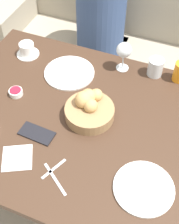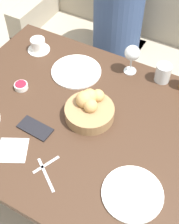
{
  "view_description": "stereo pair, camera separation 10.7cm",
  "coord_description": "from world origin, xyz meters",
  "px_view_note": "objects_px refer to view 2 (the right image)",
  "views": [
    {
      "loc": [
        0.39,
        -0.79,
        1.85
      ],
      "look_at": [
        0.06,
        0.03,
        0.81
      ],
      "focal_mm": 50.0,
      "sensor_mm": 36.0,
      "label": 1
    },
    {
      "loc": [
        0.49,
        -0.74,
        1.85
      ],
      "look_at": [
        0.06,
        0.03,
        0.81
      ],
      "focal_mm": 50.0,
      "sensor_mm": 36.0,
      "label": 2
    }
  ],
  "objects_px": {
    "plate_near_right": "(132,194)",
    "jam_bowl_berry": "(21,86)",
    "wine_glass": "(132,54)",
    "napkin": "(13,150)",
    "spoon_coffee": "(46,165)",
    "bread_basket": "(89,108)",
    "plate_far_center": "(76,71)",
    "water_tumbler": "(163,73)",
    "seated_person": "(116,42)",
    "couch": "(130,53)",
    "knife_silver": "(46,175)",
    "cell_phone": "(35,128)",
    "coffee_cup": "(38,45)"
  },
  "relations": [
    {
      "from": "couch",
      "to": "plate_near_right",
      "type": "xyz_separation_m",
      "value": [
        0.54,
        -1.3,
        0.47
      ]
    },
    {
      "from": "jam_bowl_berry",
      "to": "bread_basket",
      "type": "bearing_deg",
      "value": 2.13
    },
    {
      "from": "plate_near_right",
      "to": "spoon_coffee",
      "type": "relative_size",
      "value": 2.01
    },
    {
      "from": "plate_far_center",
      "to": "wine_glass",
      "type": "relative_size",
      "value": 1.62
    },
    {
      "from": "bread_basket",
      "to": "wine_glass",
      "type": "bearing_deg",
      "value": 83.15
    },
    {
      "from": "water_tumbler",
      "to": "napkin",
      "type": "distance_m",
      "value": 0.79
    },
    {
      "from": "knife_silver",
      "to": "napkin",
      "type": "xyz_separation_m",
      "value": [
        -0.18,
        0.03,
        0.0
      ]
    },
    {
      "from": "couch",
      "to": "water_tumbler",
      "type": "height_order",
      "value": "water_tumbler"
    },
    {
      "from": "plate_far_center",
      "to": "bread_basket",
      "type": "bearing_deg",
      "value": -47.68
    },
    {
      "from": "seated_person",
      "to": "jam_bowl_berry",
      "type": "bearing_deg",
      "value": -95.99
    },
    {
      "from": "wine_glass",
      "to": "napkin",
      "type": "xyz_separation_m",
      "value": [
        -0.22,
        -0.67,
        -0.11
      ]
    },
    {
      "from": "water_tumbler",
      "to": "coffee_cup",
      "type": "relative_size",
      "value": 0.76
    },
    {
      "from": "couch",
      "to": "knife_silver",
      "type": "xyz_separation_m",
      "value": [
        0.21,
        -1.38,
        0.47
      ]
    },
    {
      "from": "water_tumbler",
      "to": "jam_bowl_berry",
      "type": "bearing_deg",
      "value": -146.26
    },
    {
      "from": "wine_glass",
      "to": "knife_silver",
      "type": "bearing_deg",
      "value": -93.45
    },
    {
      "from": "jam_bowl_berry",
      "to": "napkin",
      "type": "distance_m",
      "value": 0.36
    },
    {
      "from": "bread_basket",
      "to": "spoon_coffee",
      "type": "xyz_separation_m",
      "value": [
        -0.02,
        -0.31,
        -0.04
      ]
    },
    {
      "from": "plate_near_right",
      "to": "knife_silver",
      "type": "distance_m",
      "value": 0.34
    },
    {
      "from": "seated_person",
      "to": "coffee_cup",
      "type": "height_order",
      "value": "seated_person"
    },
    {
      "from": "spoon_coffee",
      "to": "bread_basket",
      "type": "bearing_deg",
      "value": 85.56
    },
    {
      "from": "plate_near_right",
      "to": "knife_silver",
      "type": "bearing_deg",
      "value": -164.74
    },
    {
      "from": "wine_glass",
      "to": "spoon_coffee",
      "type": "distance_m",
      "value": 0.67
    },
    {
      "from": "bread_basket",
      "to": "knife_silver",
      "type": "bearing_deg",
      "value": -90.01
    },
    {
      "from": "couch",
      "to": "water_tumbler",
      "type": "xyz_separation_m",
      "value": [
        0.42,
        -0.67,
        0.51
      ]
    },
    {
      "from": "plate_near_right",
      "to": "jam_bowl_berry",
      "type": "height_order",
      "value": "jam_bowl_berry"
    },
    {
      "from": "plate_far_center",
      "to": "napkin",
      "type": "xyz_separation_m",
      "value": [
        0.01,
        -0.53,
        -0.0
      ]
    },
    {
      "from": "bread_basket",
      "to": "jam_bowl_berry",
      "type": "relative_size",
      "value": 3.37
    },
    {
      "from": "knife_silver",
      "to": "spoon_coffee",
      "type": "bearing_deg",
      "value": 122.11
    },
    {
      "from": "wine_glass",
      "to": "spoon_coffee",
      "type": "xyz_separation_m",
      "value": [
        -0.07,
        -0.66,
        -0.11
      ]
    },
    {
      "from": "coffee_cup",
      "to": "napkin",
      "type": "height_order",
      "value": "coffee_cup"
    },
    {
      "from": "knife_silver",
      "to": "bread_basket",
      "type": "bearing_deg",
      "value": 89.99
    },
    {
      "from": "water_tumbler",
      "to": "jam_bowl_berry",
      "type": "relative_size",
      "value": 1.4
    },
    {
      "from": "water_tumbler",
      "to": "napkin",
      "type": "relative_size",
      "value": 0.57
    },
    {
      "from": "water_tumbler",
      "to": "jam_bowl_berry",
      "type": "xyz_separation_m",
      "value": [
        -0.57,
        -0.38,
        -0.03
      ]
    },
    {
      "from": "seated_person",
      "to": "plate_near_right",
      "type": "bearing_deg",
      "value": -62.38
    },
    {
      "from": "seated_person",
      "to": "plate_far_center",
      "type": "xyz_separation_m",
      "value": [
        0.08,
        -0.67,
        0.29
      ]
    },
    {
      "from": "bread_basket",
      "to": "plate_far_center",
      "type": "xyz_separation_m",
      "value": [
        -0.19,
        0.21,
        -0.04
      ]
    },
    {
      "from": "plate_near_right",
      "to": "cell_phone",
      "type": "relative_size",
      "value": 1.5
    },
    {
      "from": "bread_basket",
      "to": "coffee_cup",
      "type": "relative_size",
      "value": 1.82
    },
    {
      "from": "cell_phone",
      "to": "water_tumbler",
      "type": "bearing_deg",
      "value": 56.14
    },
    {
      "from": "wine_glass",
      "to": "napkin",
      "type": "bearing_deg",
      "value": -108.5
    },
    {
      "from": "couch",
      "to": "wine_glass",
      "type": "xyz_separation_m",
      "value": [
        0.26,
        -0.69,
        0.58
      ]
    },
    {
      "from": "seated_person",
      "to": "plate_near_right",
      "type": "xyz_separation_m",
      "value": [
        0.6,
        -1.14,
        0.29
      ]
    },
    {
      "from": "couch",
      "to": "bread_basket",
      "type": "height_order",
      "value": "bread_basket"
    },
    {
      "from": "plate_far_center",
      "to": "wine_glass",
      "type": "height_order",
      "value": "wine_glass"
    },
    {
      "from": "water_tumbler",
      "to": "spoon_coffee",
      "type": "bearing_deg",
      "value": -108.63
    },
    {
      "from": "bread_basket",
      "to": "knife_silver",
      "type": "height_order",
      "value": "bread_basket"
    },
    {
      "from": "couch",
      "to": "napkin",
      "type": "bearing_deg",
      "value": -88.62
    },
    {
      "from": "couch",
      "to": "bread_basket",
      "type": "relative_size",
      "value": 7.64
    },
    {
      "from": "coffee_cup",
      "to": "jam_bowl_berry",
      "type": "bearing_deg",
      "value": -71.6
    }
  ]
}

